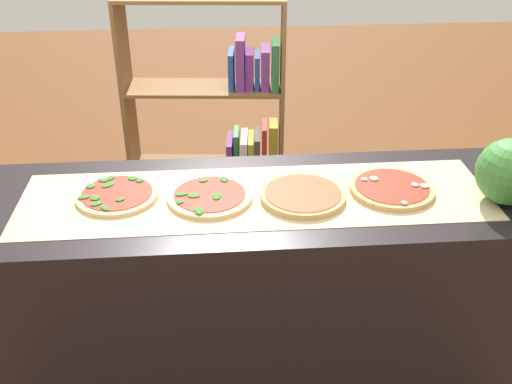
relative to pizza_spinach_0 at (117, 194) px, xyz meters
The scene contains 9 objects.
ground_plane 1.07m from the pizza_spinach_0, ahead, with size 12.00×12.00×0.00m, color brown.
counter 0.69m from the pizza_spinach_0, ahead, with size 2.06×0.66×0.94m, color black.
parchment_paper 0.50m from the pizza_spinach_0, ahead, with size 1.68×0.45×0.00m, color tan.
pizza_spinach_0 is the anchor object (origin of this frame).
pizza_spinach_1 0.33m from the pizza_spinach_0, ahead, with size 0.30×0.30×0.02m.
pizza_plain_2 0.67m from the pizza_spinach_0, ahead, with size 0.31×0.31×0.02m.
pizza_mushroom_3 1.00m from the pizza_spinach_0, ahead, with size 0.31×0.31×0.03m.
watermelon 1.38m from the pizza_spinach_0, ahead, with size 0.23×0.23×0.23m, color #387A33.
bookshelf 1.22m from the pizza_spinach_0, 68.62° to the left, with size 0.86×0.34×1.41m.
Camera 1 is at (-0.15, -1.84, 2.03)m, focal length 41.85 mm.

